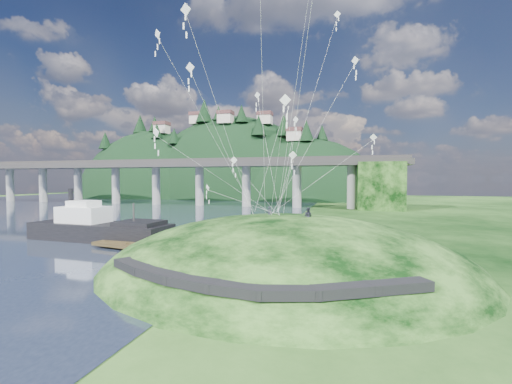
# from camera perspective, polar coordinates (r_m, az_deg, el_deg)

# --- Properties ---
(ground) EXTENTS (320.00, 320.00, 0.00)m
(ground) POSITION_cam_1_polar(r_m,az_deg,el_deg) (33.84, -9.46, -12.24)
(ground) COLOR black
(ground) RESTS_ON ground
(grass_hill) EXTENTS (36.00, 32.00, 13.00)m
(grass_hill) POSITION_cam_1_polar(r_m,az_deg,el_deg) (33.76, 4.94, -14.90)
(grass_hill) COLOR black
(grass_hill) RESTS_ON ground
(footpath) EXTENTS (22.29, 5.84, 0.83)m
(footpath) POSITION_cam_1_polar(r_m,az_deg,el_deg) (21.91, -2.17, -14.60)
(footpath) COLOR black
(footpath) RESTS_ON ground
(bridge) EXTENTS (160.00, 11.00, 15.00)m
(bridge) POSITION_cam_1_polar(r_m,az_deg,el_deg) (107.62, -6.70, 2.85)
(bridge) COLOR #2D2B2B
(bridge) RESTS_ON ground
(far_ridge) EXTENTS (153.00, 70.00, 94.50)m
(far_ridge) POSITION_cam_1_polar(r_m,az_deg,el_deg) (163.15, -5.41, -3.41)
(far_ridge) COLOR black
(far_ridge) RESTS_ON ground
(work_barge) EXTENTS (20.48, 6.59, 7.07)m
(work_barge) POSITION_cam_1_polar(r_m,az_deg,el_deg) (51.80, -24.83, -5.39)
(work_barge) COLOR black
(work_barge) RESTS_ON ground
(wooden_dock) EXTENTS (16.18, 5.28, 1.14)m
(wooden_dock) POSITION_cam_1_polar(r_m,az_deg,el_deg) (41.82, -17.42, -8.82)
(wooden_dock) COLOR #352915
(wooden_dock) RESTS_ON ground
(kite_flyers) EXTENTS (4.70, 1.72, 1.64)m
(kite_flyers) POSITION_cam_1_polar(r_m,az_deg,el_deg) (32.38, 6.78, -2.53)
(kite_flyers) COLOR #242531
(kite_flyers) RESTS_ON ground
(kite_swarm) EXTENTS (18.47, 17.09, 20.90)m
(kite_swarm) POSITION_cam_1_polar(r_m,az_deg,el_deg) (32.68, 2.42, 18.61)
(kite_swarm) COLOR white
(kite_swarm) RESTS_ON ground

